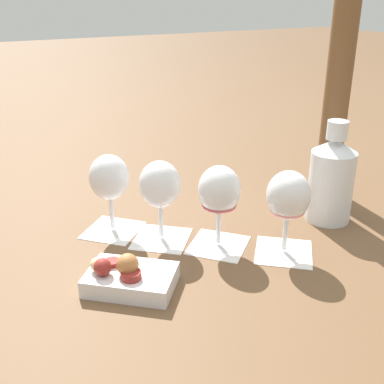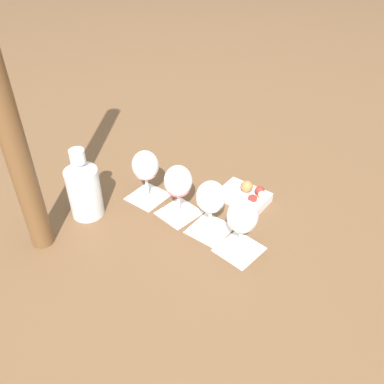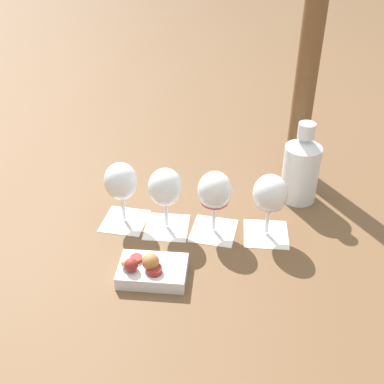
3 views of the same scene
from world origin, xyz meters
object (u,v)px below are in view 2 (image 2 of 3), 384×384
(wine_glass_0, at_px, (145,168))
(wine_glass_2, at_px, (211,199))
(wine_glass_1, at_px, (178,183))
(snack_dish, at_px, (246,195))
(ceramic_vase, at_px, (84,187))
(wine_glass_3, at_px, (242,219))

(wine_glass_0, bearing_deg, wine_glass_2, 48.74)
(wine_glass_0, bearing_deg, wine_glass_1, 49.30)
(snack_dish, bearing_deg, ceramic_vase, -85.45)
(wine_glass_1, bearing_deg, snack_dish, 103.82)
(wine_glass_2, distance_m, snack_dish, 0.19)
(wine_glass_0, distance_m, wine_glass_2, 0.23)
(wine_glass_2, bearing_deg, wine_glass_1, -131.87)
(wine_glass_2, height_order, ceramic_vase, ceramic_vase)
(wine_glass_0, xyz_separation_m, wine_glass_2, (0.15, 0.18, -0.00))
(wine_glass_3, xyz_separation_m, snack_dish, (-0.20, 0.05, -0.09))
(ceramic_vase, relative_size, snack_dish, 1.26)
(wine_glass_1, distance_m, snack_dish, 0.22)
(wine_glass_0, bearing_deg, ceramic_vase, -68.20)
(wine_glass_1, xyz_separation_m, wine_glass_2, (0.07, 0.08, -0.00))
(wine_glass_3, relative_size, snack_dish, 0.94)
(wine_glass_1, height_order, ceramic_vase, ceramic_vase)
(wine_glass_2, relative_size, snack_dish, 0.94)
(wine_glass_0, relative_size, wine_glass_1, 1.00)
(wine_glass_0, relative_size, ceramic_vase, 0.74)
(wine_glass_0, distance_m, wine_glass_1, 0.12)
(wine_glass_1, distance_m, wine_glass_3, 0.22)
(wine_glass_0, height_order, wine_glass_2, same)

